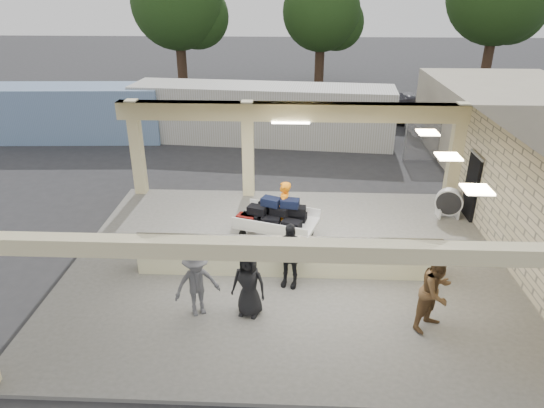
{
  "coord_description": "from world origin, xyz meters",
  "views": [
    {
      "loc": [
        0.07,
        -11.62,
        7.3
      ],
      "look_at": [
        -0.48,
        1.0,
        1.44
      ],
      "focal_mm": 32.0,
      "sensor_mm": 36.0,
      "label": 1
    }
  ],
  "objects_px": {
    "car_dark": "(415,109)",
    "passenger_d": "(249,284)",
    "car_white_a": "(457,122)",
    "container_blue": "(60,113)",
    "passenger_a": "(436,292)",
    "baggage_counter": "(288,257)",
    "car_white_b": "(535,116)",
    "passenger_c": "(197,284)",
    "drum_fan": "(449,202)",
    "luggage_cart": "(275,217)",
    "passenger_b": "(289,255)",
    "container_white": "(262,114)",
    "baggage_handler": "(283,210)"
  },
  "relations": [
    {
      "from": "baggage_handler",
      "to": "car_white_a",
      "type": "distance_m",
      "value": 14.21
    },
    {
      "from": "passenger_b",
      "to": "car_white_b",
      "type": "distance_m",
      "value": 20.23
    },
    {
      "from": "passenger_b",
      "to": "passenger_d",
      "type": "relative_size",
      "value": 1.07
    },
    {
      "from": "drum_fan",
      "to": "car_dark",
      "type": "bearing_deg",
      "value": 102.86
    },
    {
      "from": "passenger_d",
      "to": "car_dark",
      "type": "bearing_deg",
      "value": 80.69
    },
    {
      "from": "car_white_b",
      "to": "car_dark",
      "type": "distance_m",
      "value": 6.21
    },
    {
      "from": "passenger_a",
      "to": "container_white",
      "type": "bearing_deg",
      "value": 67.46
    },
    {
      "from": "car_dark",
      "to": "container_blue",
      "type": "relative_size",
      "value": 0.46
    },
    {
      "from": "car_dark",
      "to": "passenger_d",
      "type": "bearing_deg",
      "value": 156.08
    },
    {
      "from": "drum_fan",
      "to": "car_white_b",
      "type": "relative_size",
      "value": 0.23
    },
    {
      "from": "passenger_c",
      "to": "container_blue",
      "type": "distance_m",
      "value": 16.73
    },
    {
      "from": "baggage_handler",
      "to": "passenger_d",
      "type": "distance_m",
      "value": 3.88
    },
    {
      "from": "car_dark",
      "to": "container_white",
      "type": "distance_m",
      "value": 9.06
    },
    {
      "from": "baggage_handler",
      "to": "passenger_c",
      "type": "relative_size",
      "value": 1.09
    },
    {
      "from": "passenger_d",
      "to": "car_dark",
      "type": "distance_m",
      "value": 19.13
    },
    {
      "from": "passenger_c",
      "to": "passenger_d",
      "type": "distance_m",
      "value": 1.2
    },
    {
      "from": "drum_fan",
      "to": "passenger_a",
      "type": "distance_m",
      "value": 6.09
    },
    {
      "from": "container_blue",
      "to": "drum_fan",
      "type": "bearing_deg",
      "value": -29.66
    },
    {
      "from": "baggage_counter",
      "to": "luggage_cart",
      "type": "relative_size",
      "value": 3.1
    },
    {
      "from": "container_white",
      "to": "container_blue",
      "type": "xyz_separation_m",
      "value": [
        -10.02,
        -0.07,
        -0.05
      ]
    },
    {
      "from": "luggage_cart",
      "to": "passenger_b",
      "type": "bearing_deg",
      "value": -61.7
    },
    {
      "from": "car_white_a",
      "to": "car_dark",
      "type": "xyz_separation_m",
      "value": [
        -1.56,
        2.36,
        0.07
      ]
    },
    {
      "from": "passenger_b",
      "to": "car_white_a",
      "type": "bearing_deg",
      "value": 73.23
    },
    {
      "from": "passenger_a",
      "to": "passenger_d",
      "type": "relative_size",
      "value": 1.15
    },
    {
      "from": "car_white_b",
      "to": "container_white",
      "type": "bearing_deg",
      "value": 94.79
    },
    {
      "from": "drum_fan",
      "to": "baggage_handler",
      "type": "xyz_separation_m",
      "value": [
        -5.43,
        -1.62,
        0.37
      ]
    },
    {
      "from": "passenger_b",
      "to": "container_white",
      "type": "relative_size",
      "value": 0.14
    },
    {
      "from": "passenger_a",
      "to": "car_white_b",
      "type": "relative_size",
      "value": 0.45
    },
    {
      "from": "passenger_c",
      "to": "car_dark",
      "type": "height_order",
      "value": "passenger_c"
    },
    {
      "from": "drum_fan",
      "to": "car_white_b",
      "type": "height_order",
      "value": "car_white_b"
    },
    {
      "from": "passenger_a",
      "to": "car_white_a",
      "type": "bearing_deg",
      "value": 30.73
    },
    {
      "from": "drum_fan",
      "to": "container_blue",
      "type": "height_order",
      "value": "container_blue"
    },
    {
      "from": "passenger_b",
      "to": "luggage_cart",
      "type": "bearing_deg",
      "value": 114.92
    },
    {
      "from": "car_dark",
      "to": "container_blue",
      "type": "bearing_deg",
      "value": 101.32
    },
    {
      "from": "baggage_counter",
      "to": "car_white_b",
      "type": "height_order",
      "value": "car_white_b"
    },
    {
      "from": "car_white_a",
      "to": "container_blue",
      "type": "xyz_separation_m",
      "value": [
        -19.85,
        -1.34,
        0.62
      ]
    },
    {
      "from": "passenger_a",
      "to": "passenger_d",
      "type": "distance_m",
      "value": 4.19
    },
    {
      "from": "luggage_cart",
      "to": "container_white",
      "type": "relative_size",
      "value": 0.21
    },
    {
      "from": "passenger_b",
      "to": "container_blue",
      "type": "bearing_deg",
      "value": 146.64
    },
    {
      "from": "container_blue",
      "to": "passenger_c",
      "type": "bearing_deg",
      "value": -58.98
    },
    {
      "from": "luggage_cart",
      "to": "drum_fan",
      "type": "xyz_separation_m",
      "value": [
        5.69,
        1.78,
        -0.2
      ]
    },
    {
      "from": "passenger_a",
      "to": "passenger_c",
      "type": "bearing_deg",
      "value": 136.26
    },
    {
      "from": "passenger_a",
      "to": "baggage_handler",
      "type": "bearing_deg",
      "value": 89.01
    },
    {
      "from": "passenger_c",
      "to": "passenger_d",
      "type": "bearing_deg",
      "value": -22.57
    },
    {
      "from": "baggage_handler",
      "to": "passenger_b",
      "type": "distance_m",
      "value": 2.59
    },
    {
      "from": "drum_fan",
      "to": "passenger_b",
      "type": "distance_m",
      "value": 6.72
    },
    {
      "from": "passenger_d",
      "to": "baggage_counter",
      "type": "bearing_deg",
      "value": 78.54
    },
    {
      "from": "passenger_a",
      "to": "car_white_a",
      "type": "distance_m",
      "value": 16.28
    },
    {
      "from": "baggage_counter",
      "to": "passenger_a",
      "type": "bearing_deg",
      "value": -32.53
    },
    {
      "from": "luggage_cart",
      "to": "passenger_c",
      "type": "bearing_deg",
      "value": -96.53
    }
  ]
}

